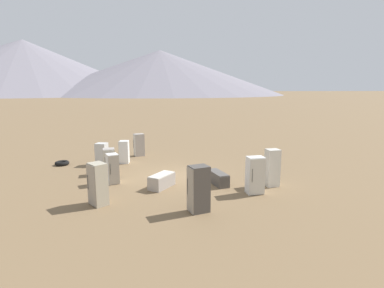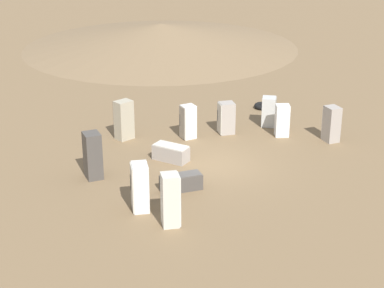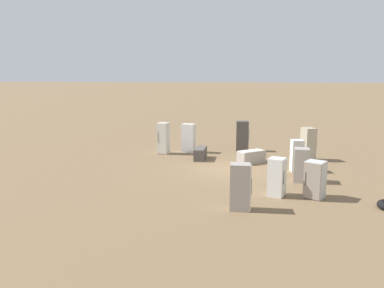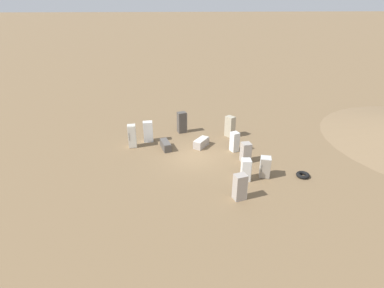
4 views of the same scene
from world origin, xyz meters
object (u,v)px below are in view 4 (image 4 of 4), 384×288
(discarded_fridge_9, at_px, (201,143))
(discarded_fridge_3, at_px, (148,132))
(discarded_fridge_5, at_px, (230,126))
(scrap_tire, at_px, (303,175))
(discarded_fridge_2, at_px, (240,187))
(discarded_fridge_1, at_px, (234,142))
(discarded_fridge_7, at_px, (132,136))
(discarded_fridge_8, at_px, (166,145))
(discarded_fridge_6, at_px, (265,167))
(discarded_fridge_4, at_px, (182,122))
(discarded_fridge_0, at_px, (246,170))
(discarded_fridge_10, at_px, (246,152))

(discarded_fridge_9, bearing_deg, discarded_fridge_3, -161.84)
(discarded_fridge_5, relative_size, scrap_tire, 2.04)
(discarded_fridge_2, bearing_deg, discarded_fridge_1, 154.59)
(discarded_fridge_7, xyz_separation_m, discarded_fridge_8, (-2.65, 0.73, -0.63))
(discarded_fridge_6, height_order, discarded_fridge_8, discarded_fridge_6)
(discarded_fridge_4, height_order, discarded_fridge_8, discarded_fridge_4)
(discarded_fridge_2, relative_size, discarded_fridge_9, 1.03)
(discarded_fridge_3, height_order, discarded_fridge_6, discarded_fridge_3)
(discarded_fridge_3, xyz_separation_m, discarded_fridge_4, (-3.05, -1.63, 0.06))
(discarded_fridge_6, relative_size, discarded_fridge_7, 0.76)
(discarded_fridge_0, bearing_deg, discarded_fridge_7, -121.52)
(scrap_tire, bearing_deg, discarded_fridge_6, -8.55)
(discarded_fridge_0, bearing_deg, discarded_fridge_2, -18.65)
(discarded_fridge_6, bearing_deg, discarded_fridge_3, -23.24)
(discarded_fridge_10, bearing_deg, discarded_fridge_8, 147.08)
(discarded_fridge_6, bearing_deg, scrap_tire, -170.29)
(discarded_fridge_4, xyz_separation_m, discarded_fridge_10, (-4.07, 6.26, -0.20))
(discarded_fridge_10, bearing_deg, discarded_fridge_0, -112.12)
(discarded_fridge_1, relative_size, discarded_fridge_3, 0.89)
(discarded_fridge_4, bearing_deg, discarded_fridge_9, 6.20)
(discarded_fridge_7, relative_size, discarded_fridge_9, 1.19)
(discarded_fridge_3, distance_m, discarded_fridge_6, 10.39)
(discarded_fridge_4, xyz_separation_m, scrap_tire, (-7.32, 8.91, -0.83))
(discarded_fridge_1, height_order, discarded_fridge_7, discarded_fridge_7)
(discarded_fridge_5, xyz_separation_m, discarded_fridge_8, (5.78, 1.84, -0.59))
(discarded_fridge_7, distance_m, scrap_tire, 13.29)
(discarded_fridge_3, bearing_deg, discarded_fridge_0, -49.82)
(discarded_fridge_3, relative_size, discarded_fridge_9, 1.11)
(discarded_fridge_1, height_order, discarded_fridge_8, discarded_fridge_1)
(discarded_fridge_9, height_order, scrap_tire, discarded_fridge_9)
(discarded_fridge_9, distance_m, scrap_tire, 8.29)
(discarded_fridge_7, height_order, discarded_fridge_10, discarded_fridge_7)
(discarded_fridge_0, distance_m, discarded_fridge_1, 4.39)
(discarded_fridge_2, height_order, discarded_fridge_8, discarded_fridge_2)
(discarded_fridge_6, height_order, discarded_fridge_10, discarded_fridge_10)
(discarded_fridge_0, bearing_deg, discarded_fridge_10, 170.97)
(discarded_fridge_6, bearing_deg, discarded_fridge_5, -66.56)
(discarded_fridge_10, bearing_deg, discarded_fridge_3, 141.23)
(discarded_fridge_8, bearing_deg, discarded_fridge_0, 121.35)
(discarded_fridge_2, bearing_deg, discarded_fridge_7, -154.17)
(discarded_fridge_6, height_order, discarded_fridge_9, discarded_fridge_6)
(discarded_fridge_6, distance_m, discarded_fridge_10, 2.35)
(discarded_fridge_1, distance_m, discarded_fridge_3, 7.31)
(discarded_fridge_4, distance_m, scrap_tire, 11.56)
(discarded_fridge_7, bearing_deg, discarded_fridge_8, 162.25)
(discarded_fridge_4, distance_m, discarded_fridge_5, 4.35)
(discarded_fridge_1, bearing_deg, discarded_fridge_10, -98.31)
(discarded_fridge_3, bearing_deg, discarded_fridge_8, -52.47)
(discarded_fridge_3, bearing_deg, discarded_fridge_4, 26.46)
(discarded_fridge_5, relative_size, discarded_fridge_10, 1.22)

